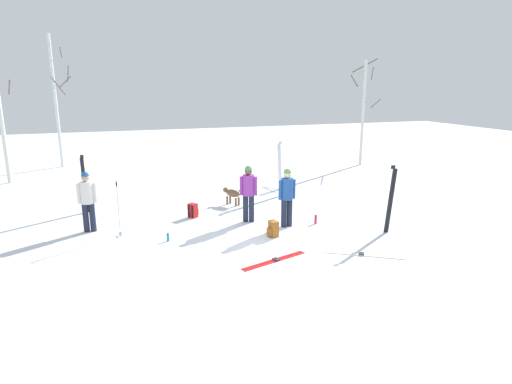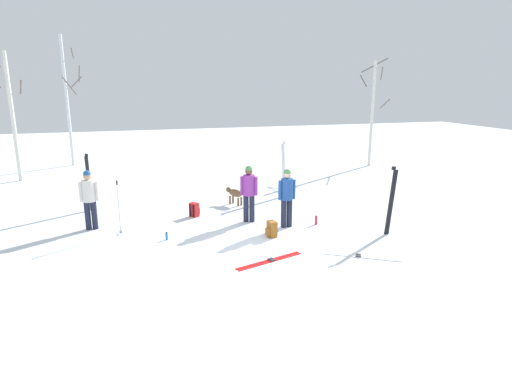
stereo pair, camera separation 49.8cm
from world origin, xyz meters
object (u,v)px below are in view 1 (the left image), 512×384
Objects in this scene: water_bottle_0 at (316,220)px; ski_pair_planted_1 at (280,169)px; person_2 at (287,194)px; ski_poles_0 at (118,208)px; person_1 at (87,198)px; ski_pair_planted_2 at (391,200)px; person_0 at (248,190)px; ski_pair_lying_0 at (363,255)px; backpack_1 at (273,229)px; backpack_0 at (193,211)px; birch_tree_2 at (56,100)px; birch_tree_3 at (363,111)px; birch_tree_1 at (0,115)px; ski_pair_lying_1 at (275,260)px; ski_pair_planted_0 at (85,184)px; dog at (232,194)px; water_bottle_1 at (168,237)px.

ski_pair_planted_1 is at bearing 86.74° from water_bottle_0.
person_2 is 1.13× the size of ski_poles_0.
ski_pair_planted_2 is at bearing -19.35° from person_1.
person_0 is 3.97m from ski_pair_lying_0.
backpack_1 is at bearing 167.28° from ski_pair_planted_2.
person_1 is 7.56m from ski_pair_lying_0.
ski_poles_0 is 3.44× the size of backpack_0.
person_0 is 4.04m from ski_pair_planted_2.
birch_tree_2 is 1.20× the size of birch_tree_3.
birch_tree_2 is at bearing 60.54° from birch_tree_1.
ski_pair_planted_0 is at bearing 127.48° from ski_pair_lying_1.
ski_pair_planted_1 is (6.52, 1.94, 0.03)m from person_1.
birch_tree_1 is at bearing 137.16° from water_bottle_0.
ski_pair_lying_0 is at bearing -42.70° from ski_pair_planted_0.
backpack_0 is 10.00m from birch_tree_1.
birch_tree_1 is (-8.82, 8.98, 1.83)m from person_2.
ski_pair_planted_1 is at bearing -47.61° from birch_tree_2.
birch_tree_3 is (6.28, 4.57, 1.72)m from ski_pair_planted_1.
dog is at bearing 28.88° from ski_poles_0.
ski_pair_planted_2 reaches higher than ski_pair_lying_1.
ski_poles_0 is at bearing 145.38° from water_bottle_1.
person_2 reaches higher than backpack_0.
dog is at bearing 88.92° from person_0.
birch_tree_2 is (-6.09, 11.43, 2.30)m from person_0.
dog reaches higher than water_bottle_0.
backpack_1 is at bearing -54.49° from backpack_0.
ski_pair_lying_0 is (6.35, -3.99, -0.97)m from person_1.
backpack_1 is at bearing -114.02° from ski_pair_planted_1.
person_1 is 3.90× the size of backpack_1.
person_0 is at bearing -91.08° from dog.
water_bottle_1 is (-2.56, -2.88, -0.28)m from dog.
water_bottle_1 is at bearing -34.62° from ski_poles_0.
ski_poles_0 is 14.13m from birch_tree_3.
ski_pair_planted_2 is 4.35× the size of backpack_1.
ski_pair_planted_2 reaches higher than person_1.
backpack_1 reaches higher than ski_pair_lying_0.
ski_pair_planted_1 is 9.27× the size of water_bottle_1.
person_2 is 7.79× the size of water_bottle_1.
person_0 is 2.20× the size of dog.
backpack_0 is 2.99m from backpack_1.
birch_tree_1 is (-9.74, 9.03, 2.68)m from water_bottle_0.
dog is at bearing 107.55° from person_2.
ski_pair_planted_0 is at bearing 109.37° from ski_poles_0.
ski_poles_0 reaches higher than water_bottle_0.
person_0 is at bearing 83.86° from ski_pair_lying_1.
ski_pair_lying_0 is at bearing -121.54° from birch_tree_3.
person_0 is 7.79× the size of water_bottle_1.
person_2 is at bearing -45.52° from birch_tree_1.
ski_pair_lying_0 is at bearing -30.71° from ski_poles_0.
birch_tree_2 is (-3.56, 12.33, 3.17)m from water_bottle_1.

